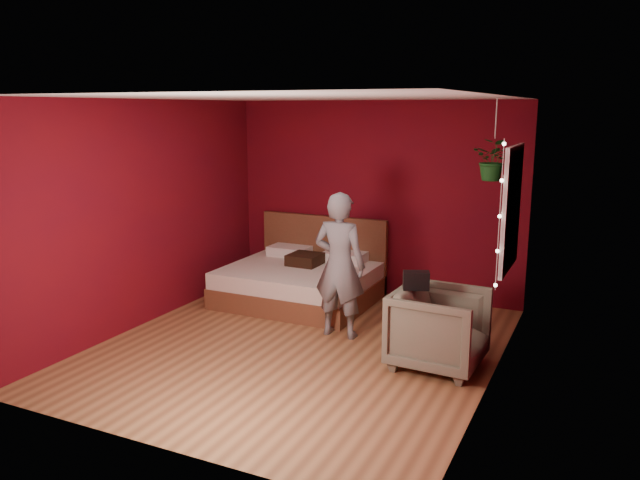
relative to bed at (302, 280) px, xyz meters
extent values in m
plane|color=#98653D|center=(0.73, -1.49, -0.27)|extent=(4.50, 4.50, 0.00)
cube|color=#600A10|center=(0.73, 0.77, 1.03)|extent=(4.00, 0.02, 2.60)
cube|color=#600A10|center=(0.73, -3.75, 1.03)|extent=(4.00, 0.02, 2.60)
cube|color=#600A10|center=(-1.28, -1.49, 1.03)|extent=(0.02, 4.50, 2.60)
cube|color=#600A10|center=(2.74, -1.49, 1.03)|extent=(0.02, 4.50, 2.60)
cube|color=white|center=(0.73, -1.49, 2.34)|extent=(4.00, 4.50, 0.02)
cube|color=white|center=(2.70, -0.59, 1.23)|extent=(0.04, 0.97, 1.27)
cube|color=black|center=(2.68, -0.59, 1.23)|extent=(0.02, 0.85, 1.15)
cube|color=white|center=(2.68, -0.59, 1.23)|extent=(0.03, 0.05, 1.15)
cube|color=white|center=(2.68, -0.59, 1.23)|extent=(0.03, 0.85, 0.05)
cylinder|color=silver|center=(2.67, -1.12, 1.23)|extent=(0.01, 0.01, 1.45)
sphere|color=#FFF2CC|center=(2.67, -1.12, 0.56)|extent=(0.04, 0.04, 0.04)
sphere|color=#FFF2CC|center=(2.67, -1.12, 0.89)|extent=(0.04, 0.04, 0.04)
sphere|color=#FFF2CC|center=(2.67, -1.12, 1.23)|extent=(0.04, 0.04, 0.04)
sphere|color=#FFF2CC|center=(2.67, -1.12, 1.57)|extent=(0.04, 0.04, 0.04)
sphere|color=#FFF2CC|center=(2.67, -1.12, 1.91)|extent=(0.04, 0.04, 0.04)
cube|color=brown|center=(0.00, -0.09, -0.14)|extent=(1.87, 1.59, 0.26)
cube|color=silver|center=(0.00, -0.09, 0.10)|extent=(1.83, 1.56, 0.21)
cube|color=brown|center=(0.00, 0.67, 0.25)|extent=(1.87, 0.07, 1.03)
cube|color=silver|center=(-0.42, 0.45, 0.27)|extent=(0.56, 0.36, 0.13)
cube|color=silver|center=(0.42, 0.45, 0.27)|extent=(0.56, 0.36, 0.13)
imported|color=slate|center=(0.97, -0.99, 0.54)|extent=(0.59, 0.39, 1.62)
imported|color=#65634F|center=(2.20, -1.37, 0.12)|extent=(0.90, 0.88, 0.78)
cube|color=black|center=(1.97, -1.44, 0.61)|extent=(0.28, 0.21, 0.18)
cube|color=black|center=(0.01, 0.07, 0.27)|extent=(0.41, 0.41, 0.14)
cylinder|color=silver|center=(2.46, -0.38, 2.13)|extent=(0.01, 0.01, 0.41)
imported|color=#175017|center=(2.46, -0.38, 1.70)|extent=(0.47, 0.44, 0.44)
camera|label=1|loc=(3.61, -7.07, 2.23)|focal=35.00mm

